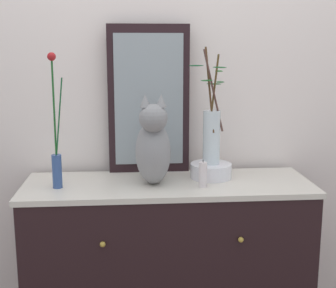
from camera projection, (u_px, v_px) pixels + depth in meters
wall_back at (163, 84)px, 2.38m from camera, size 4.40×0.08×2.60m
sideboard at (168, 270)px, 2.26m from camera, size 1.32×0.47×0.87m
mirror_leaning at (149, 100)px, 2.29m from camera, size 0.39×0.03×0.72m
cat_sitting at (153, 147)px, 2.12m from camera, size 0.16×0.39×0.41m
vase_slim_green at (56, 151)px, 2.06m from camera, size 0.06×0.04×0.59m
bowl_porcelain at (211, 171)px, 2.24m from camera, size 0.19×0.19×0.07m
vase_glass_clear at (212, 132)px, 2.21m from camera, size 0.17×0.19×0.54m
candle_pillar at (203, 175)px, 2.09m from camera, size 0.04×0.04×0.12m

